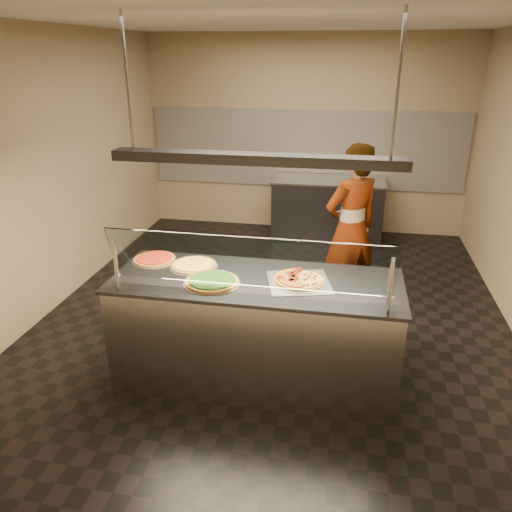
% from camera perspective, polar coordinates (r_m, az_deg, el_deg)
% --- Properties ---
extents(ground, '(5.00, 6.00, 0.02)m').
position_cam_1_polar(ground, '(5.66, 2.26, -6.47)').
color(ground, black).
rests_on(ground, ground).
extents(ceiling, '(5.00, 6.00, 0.02)m').
position_cam_1_polar(ceiling, '(4.97, 2.83, 25.71)').
color(ceiling, silver).
rests_on(ceiling, wall_back).
extents(wall_back, '(5.00, 0.02, 3.00)m').
position_cam_1_polar(wall_back, '(8.05, 5.69, 13.52)').
color(wall_back, tan).
rests_on(wall_back, ground).
extents(wall_front, '(5.00, 0.02, 3.00)m').
position_cam_1_polar(wall_front, '(2.36, -8.21, -8.82)').
color(wall_front, tan).
rests_on(wall_front, ground).
extents(wall_left, '(0.02, 6.00, 3.00)m').
position_cam_1_polar(wall_left, '(5.99, -22.31, 8.98)').
color(wall_left, tan).
rests_on(wall_left, ground).
extents(tile_band, '(4.90, 0.02, 1.20)m').
position_cam_1_polar(tile_band, '(8.05, 5.61, 12.08)').
color(tile_band, silver).
rests_on(tile_band, wall_back).
extents(serving_counter, '(2.45, 0.94, 0.93)m').
position_cam_1_polar(serving_counter, '(4.43, 0.03, -8.13)').
color(serving_counter, '#B7B7BC').
rests_on(serving_counter, ground).
extents(sneeze_guard, '(2.21, 0.18, 0.54)m').
position_cam_1_polar(sneeze_guard, '(3.79, -0.92, -0.79)').
color(sneeze_guard, '#B7B7BC').
rests_on(sneeze_guard, serving_counter).
extents(perforated_tray, '(0.61, 0.61, 0.01)m').
position_cam_1_polar(perforated_tray, '(4.17, 4.96, -2.96)').
color(perforated_tray, silver).
rests_on(perforated_tray, serving_counter).
extents(half_pizza_pepperoni, '(0.31, 0.45, 0.05)m').
position_cam_1_polar(half_pizza_pepperoni, '(4.17, 3.63, -2.50)').
color(half_pizza_pepperoni, brown).
rests_on(half_pizza_pepperoni, perforated_tray).
extents(half_pizza_sausage, '(0.31, 0.45, 0.04)m').
position_cam_1_polar(half_pizza_sausage, '(4.15, 6.36, -2.82)').
color(half_pizza_sausage, brown).
rests_on(half_pizza_sausage, perforated_tray).
extents(pizza_spinach, '(0.48, 0.48, 0.03)m').
position_cam_1_polar(pizza_spinach, '(4.16, -5.05, -2.90)').
color(pizza_spinach, silver).
rests_on(pizza_spinach, serving_counter).
extents(pizza_cheese, '(0.43, 0.43, 0.03)m').
position_cam_1_polar(pizza_cheese, '(4.50, -7.12, -1.01)').
color(pizza_cheese, silver).
rests_on(pizza_cheese, serving_counter).
extents(pizza_tomato, '(0.41, 0.41, 0.03)m').
position_cam_1_polar(pizza_tomato, '(4.69, -11.50, -0.30)').
color(pizza_tomato, silver).
rests_on(pizza_tomato, serving_counter).
extents(pizza_spatula, '(0.29, 0.17, 0.02)m').
position_cam_1_polar(pizza_spatula, '(4.49, -7.19, -0.85)').
color(pizza_spatula, '#B7B7BC').
rests_on(pizza_spatula, pizza_spinach).
extents(prep_table, '(1.69, 0.74, 0.93)m').
position_cam_1_polar(prep_table, '(7.80, 8.15, 5.32)').
color(prep_table, '#36363A').
rests_on(prep_table, ground).
extents(worker, '(0.81, 0.77, 1.86)m').
position_cam_1_polar(worker, '(5.53, 10.80, 3.07)').
color(worker, '#332C38').
rests_on(worker, ground).
extents(heat_lamp_housing, '(2.30, 0.18, 0.08)m').
position_cam_1_polar(heat_lamp_housing, '(3.90, 0.03, 11.04)').
color(heat_lamp_housing, '#36363A').
rests_on(heat_lamp_housing, ceiling).
extents(lamp_rod_left, '(0.02, 0.02, 1.01)m').
position_cam_1_polar(lamp_rod_left, '(4.13, -14.51, 18.64)').
color(lamp_rod_left, '#B7B7BC').
rests_on(lamp_rod_left, ceiling).
extents(lamp_rod_right, '(0.02, 0.02, 1.01)m').
position_cam_1_polar(lamp_rod_right, '(3.78, 15.94, 18.22)').
color(lamp_rod_right, '#B7B7BC').
rests_on(lamp_rod_right, ceiling).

